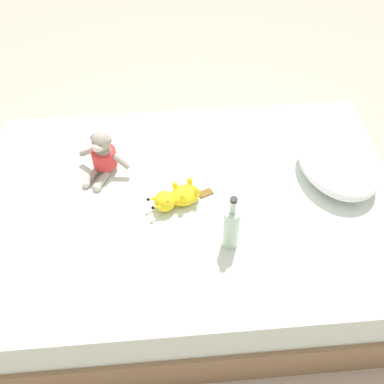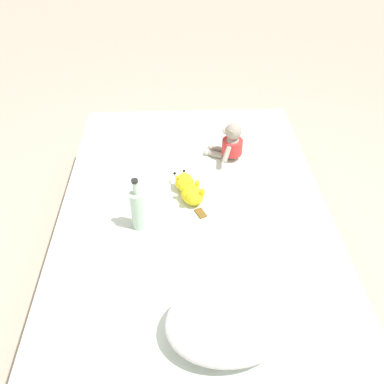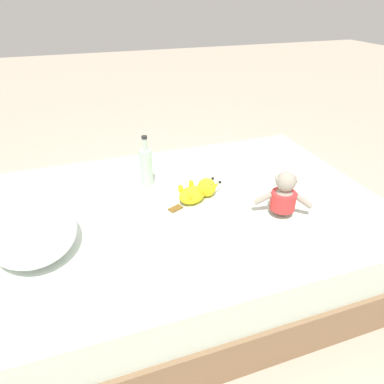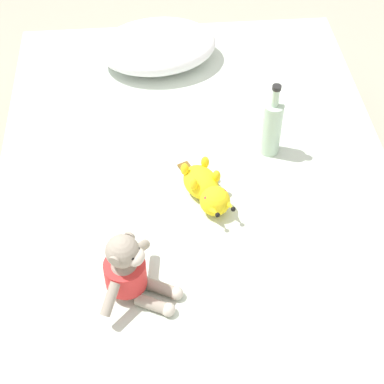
{
  "view_description": "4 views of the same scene",
  "coord_description": "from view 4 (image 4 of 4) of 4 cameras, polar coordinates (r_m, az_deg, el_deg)",
  "views": [
    {
      "loc": [
        1.51,
        -0.13,
        2.1
      ],
      "look_at": [
        0.0,
        0.0,
        0.48
      ],
      "focal_mm": 44.14,
      "sensor_mm": 36.0,
      "label": 1
    },
    {
      "loc": [
        0.08,
        1.55,
        1.84
      ],
      "look_at": [
        0.01,
        -0.03,
        0.49
      ],
      "focal_mm": 37.44,
      "sensor_mm": 36.0,
      "label": 2
    },
    {
      "loc": [
        -1.46,
        0.48,
        1.41
      ],
      "look_at": [
        0.01,
        -0.03,
        0.49
      ],
      "focal_mm": 32.76,
      "sensor_mm": 36.0,
      "label": 3
    },
    {
      "loc": [
        -0.14,
        -1.47,
        1.97
      ],
      "look_at": [
        -0.03,
        -0.14,
        0.54
      ],
      "focal_mm": 57.89,
      "sensor_mm": 36.0,
      "label": 4
    }
  ],
  "objects": [
    {
      "name": "ground_plane",
      "position": [
        2.46,
        0.4,
        -6.15
      ],
      "size": [
        16.0,
        16.0,
        0.0
      ],
      "primitive_type": "plane",
      "color": "#B7A893"
    },
    {
      "name": "pillow",
      "position": [
        2.64,
        -3.22,
        13.28
      ],
      "size": [
        0.54,
        0.43,
        0.15
      ],
      "color": "white",
      "rests_on": "bed"
    },
    {
      "name": "bed",
      "position": [
        2.3,
        0.43,
        -2.98
      ],
      "size": [
        1.43,
        2.07,
        0.43
      ],
      "color": "#846647",
      "rests_on": "ground_plane"
    },
    {
      "name": "plush_monkey",
      "position": [
        1.79,
        -5.87,
        -7.29
      ],
      "size": [
        0.25,
        0.27,
        0.24
      ],
      "color": "#9E9384",
      "rests_on": "bed"
    },
    {
      "name": "plush_yellow_creature",
      "position": [
        2.05,
        1.37,
        0.23
      ],
      "size": [
        0.18,
        0.32,
        0.1
      ],
      "color": "yellow",
      "rests_on": "bed"
    },
    {
      "name": "glass_bottle",
      "position": [
        2.19,
        7.37,
        5.94
      ],
      "size": [
        0.07,
        0.07,
        0.29
      ],
      "color": "#B2D1B7",
      "rests_on": "bed"
    }
  ]
}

